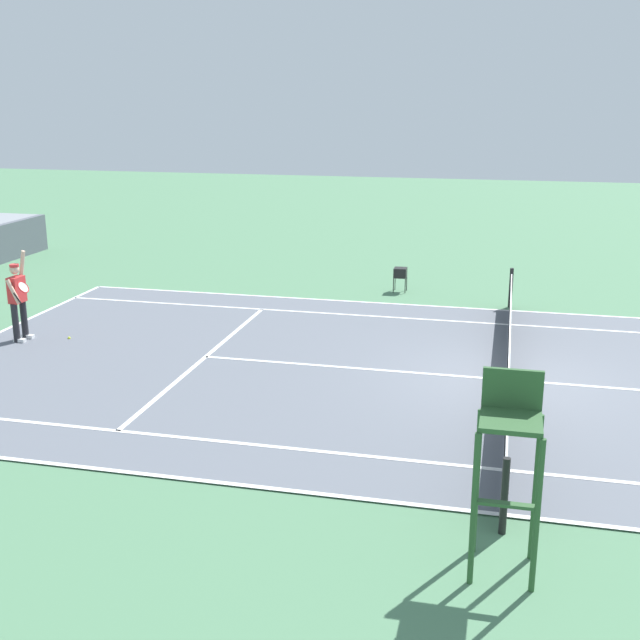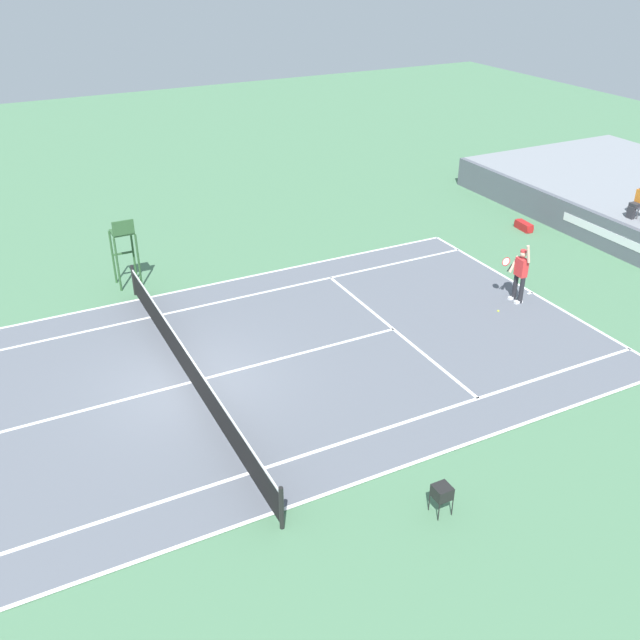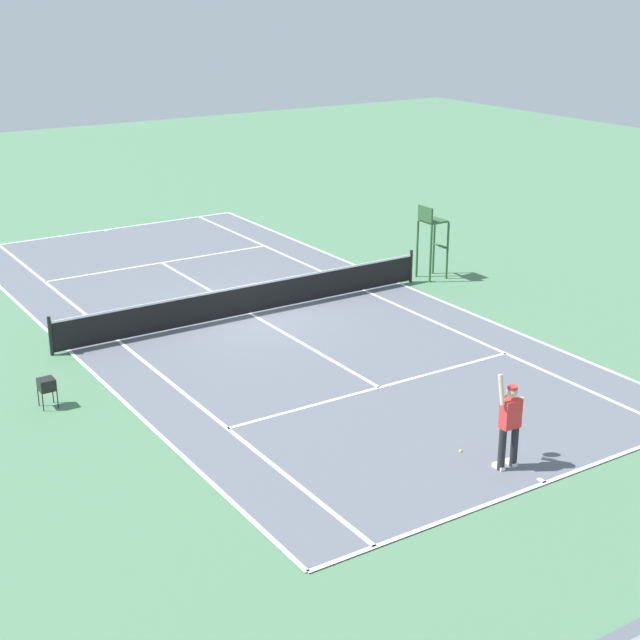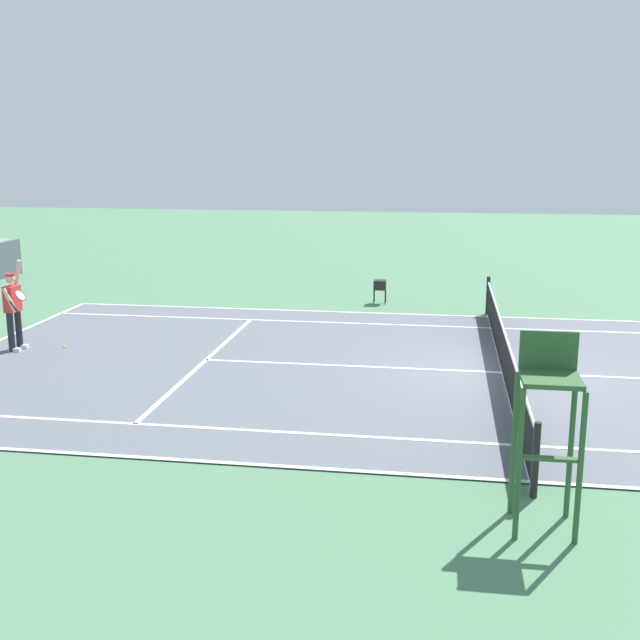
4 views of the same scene
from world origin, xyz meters
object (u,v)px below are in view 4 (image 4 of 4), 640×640
Objects in this scene: tennis_player at (13,308)px; tennis_ball at (65,347)px; umpire_chair at (548,407)px; ball_hopper at (380,285)px.

tennis_player reaches higher than tennis_ball.
umpire_chair reaches higher than ball_hopper.
tennis_player is 13.03m from umpire_chair.
ball_hopper is at bearing 12.76° from umpire_chair.
ball_hopper is (13.77, 3.12, -0.98)m from umpire_chair.
umpire_chair is 14.16m from ball_hopper.
tennis_ball is (0.34, -1.01, -0.96)m from tennis_player.
tennis_ball is 9.48m from ball_hopper.
ball_hopper is at bearing -49.11° from tennis_player.
tennis_ball is at bearing -71.63° from tennis_player.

